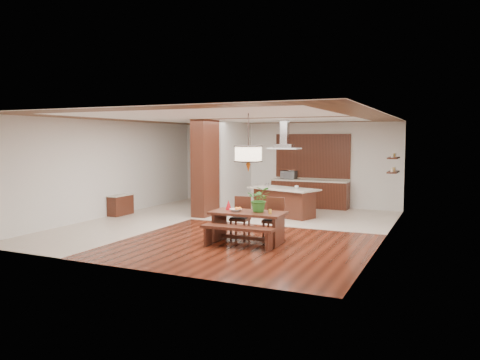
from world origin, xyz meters
The scene contains 25 objects.
room_shell centered at (0.00, 0.00, 2.06)m, with size 9.00×9.04×2.92m.
tile_hallway centered at (-2.75, 0.00, 0.01)m, with size 2.50×9.00×0.01m, color beige.
tile_kitchen centered at (1.25, 2.50, 0.01)m, with size 5.50×4.00×0.01m, color beige.
soffit_band centered at (0.00, 0.00, 2.88)m, with size 8.00×9.00×0.02m, color #3D210F.
partition_pier centered at (-1.40, 1.20, 1.45)m, with size 0.45×1.00×2.90m, color black.
partition_stub centered at (-1.40, 3.30, 1.45)m, with size 0.18×2.40×2.90m, color silver.
hallway_console centered at (-3.81, 0.20, 0.32)m, with size 0.37×0.88×0.63m, color black.
hallway_doorway centered at (-2.70, 4.40, 1.05)m, with size 1.10×0.20×2.10m, color black.
rear_counter centered at (1.00, 4.20, 0.48)m, with size 2.60×0.62×0.95m.
kitchen_window centered at (1.00, 4.46, 1.75)m, with size 2.60×0.08×1.50m, color brown.
shelf_lower centered at (3.87, 2.60, 1.40)m, with size 0.26×0.90×0.04m, color black.
shelf_upper centered at (3.87, 2.60, 1.80)m, with size 0.26×0.90×0.04m, color black.
dining_table centered at (1.24, -1.60, 0.51)m, with size 1.69×0.87×0.69m.
dining_bench centered at (1.25, -2.21, 0.23)m, with size 1.63×0.36×0.46m, color black, non-canonical shape.
dining_chair_left centered at (0.81, -1.11, 0.47)m, with size 0.42×0.42×0.94m, color black, non-canonical shape.
dining_chair_right centered at (1.64, -1.09, 0.48)m, with size 0.43×0.43×0.96m, color black, non-canonical shape.
pendant_lantern centered at (1.24, -1.60, 2.25)m, with size 0.64×0.64×1.31m, color beige, non-canonical shape.
foliage_plant centered at (1.48, -1.53, 0.98)m, with size 0.52×0.45×0.58m, color #2B6B23.
fruit_bowl centered at (0.96, -1.69, 0.72)m, with size 0.25×0.25×0.06m, color beige.
napkin_cone centered at (0.69, -1.50, 0.81)m, with size 0.14×0.14×0.22m, color #AF0C15.
gold_ornament centered at (1.79, -1.68, 0.74)m, with size 0.07×0.07×0.10m, color gold.
kitchen_island centered at (0.82, 2.05, 0.45)m, with size 2.30×1.55×0.87m.
range_hood centered at (0.82, 2.05, 2.46)m, with size 0.90×0.55×0.87m, color silver, non-canonical shape.
island_cup centered at (1.23, 1.98, 0.92)m, with size 0.12×0.12×0.09m, color white.
microwave centered at (0.24, 4.20, 1.09)m, with size 0.51×0.35×0.28m, color #B6B8BD.
Camera 1 is at (5.40, -11.16, 2.32)m, focal length 35.00 mm.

